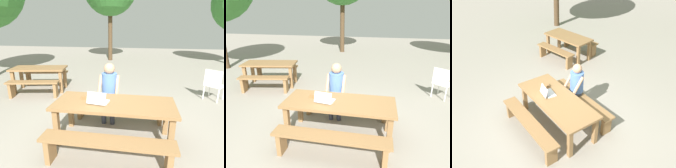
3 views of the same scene
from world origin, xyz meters
The scene contains 11 objects.
ground_plane centered at (0.00, 0.00, 0.00)m, with size 30.00×30.00×0.00m, color gray.
picnic_table_front centered at (0.00, 0.00, 0.62)m, with size 2.06×0.84×0.72m.
bench_near centered at (0.00, -0.71, 0.35)m, with size 1.93×0.30×0.45m.
bench_far centered at (0.00, 0.71, 0.35)m, with size 1.93×0.30×0.45m.
laptop centered at (-0.26, -0.07, 0.77)m, with size 0.37×0.31×0.22m.
small_pouch centered at (-0.53, 0.08, 0.75)m, with size 0.12×0.09×0.06m.
person_seated centered at (-0.21, 0.68, 0.75)m, with size 0.43×0.42×1.26m.
plastic_chair centered at (2.41, 2.28, 0.46)m, with size 0.62×0.62×0.87m.
picnic_table_mid centered at (-2.71, 2.28, 0.62)m, with size 1.73×1.03×0.75m.
bench_mid_south centered at (-2.60, 1.68, 0.35)m, with size 1.49×0.56×0.48m.
bench_mid_north centered at (-2.82, 2.88, 0.35)m, with size 1.49×0.56×0.48m.
Camera 1 is at (0.43, -2.87, 1.96)m, focal length 29.38 mm.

